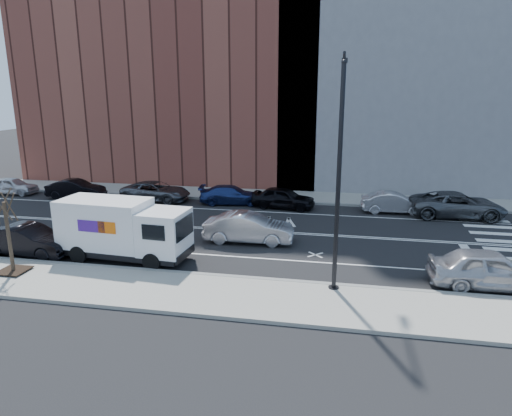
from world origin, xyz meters
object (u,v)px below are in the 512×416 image
at_px(far_parked_a, 12,186).
at_px(near_parked_front, 490,269).
at_px(far_parked_b, 76,189).
at_px(fedex_van, 123,229).
at_px(driving_sedan, 249,228).

bearing_deg(far_parked_a, near_parked_front, -111.72).
xyz_separation_m(far_parked_b, near_parked_front, (25.85, -11.37, 0.12)).
distance_m(fedex_van, far_parked_a, 19.01).
distance_m(far_parked_b, near_parked_front, 28.24).
relative_size(far_parked_b, near_parked_front, 0.89).
bearing_deg(far_parked_a, far_parked_b, -94.50).
height_order(fedex_van, driving_sedan, fedex_van).
bearing_deg(driving_sedan, near_parked_front, -111.42).
relative_size(far_parked_a, far_parked_b, 0.91).
bearing_deg(driving_sedan, far_parked_b, 61.20).
xyz_separation_m(fedex_van, far_parked_b, (-9.47, 11.14, -0.82)).
xyz_separation_m(far_parked_a, near_parked_front, (31.53, -11.68, 0.16)).
xyz_separation_m(fedex_van, driving_sedan, (5.41, 3.63, -0.74)).
height_order(far_parked_a, far_parked_b, far_parked_b).
bearing_deg(near_parked_front, fedex_van, 86.68).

